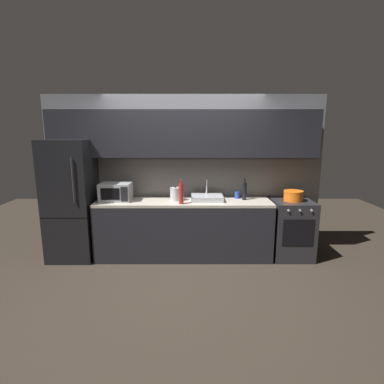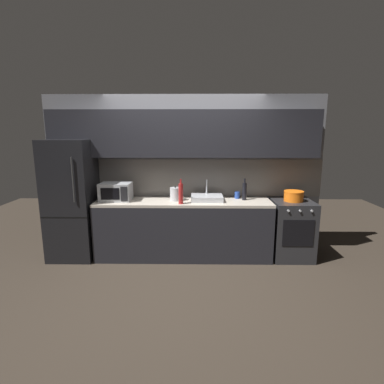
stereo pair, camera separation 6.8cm
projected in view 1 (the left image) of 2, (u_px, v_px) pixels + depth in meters
The scene contains 12 objects.
ground_plane at pixel (182, 285), 3.85m from camera, with size 10.00×10.00×0.00m, color #2D261E.
back_wall at pixel (184, 156), 4.72m from camera, with size 4.40×0.44×2.50m.
counter_run at pixel (184, 229), 4.65m from camera, with size 2.66×0.60×0.90m.
refrigerator at pixel (71, 200), 4.55m from camera, with size 0.68×0.69×1.82m.
oven_range at pixel (291, 229), 4.65m from camera, with size 0.60×0.62×0.90m.
microwave at pixel (116, 192), 4.55m from camera, with size 0.46×0.35×0.27m.
sink_basin at pixel (207, 198), 4.58m from camera, with size 0.48×0.38×0.30m.
kettle at pixel (175, 194), 4.55m from camera, with size 0.20×0.16×0.22m.
wine_bottle_dark at pixel (244, 191), 4.60m from camera, with size 0.06×0.06×0.33m.
wine_bottle_red at pixel (181, 194), 4.33m from camera, with size 0.07×0.07×0.37m.
mug_blue at pixel (237, 195), 4.72m from camera, with size 0.08×0.08×0.11m, color #234299.
cooking_pot at pixel (293, 196), 4.54m from camera, with size 0.29×0.29×0.16m.
Camera 1 is at (0.13, -3.54, 1.94)m, focal length 28.02 mm.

